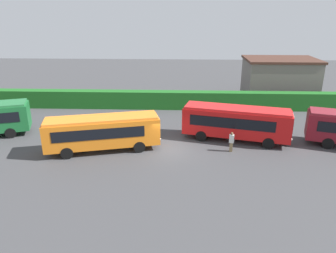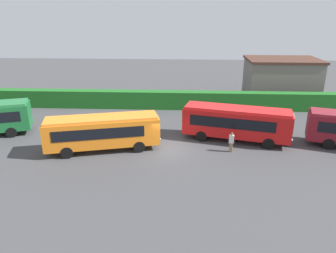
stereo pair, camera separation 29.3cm
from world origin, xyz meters
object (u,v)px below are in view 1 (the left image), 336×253
bus_orange (103,131)px  person_center (208,118)px  person_far (259,124)px  bus_red (236,122)px  person_right (231,141)px  person_left (128,129)px  traffic_cone (8,111)px

bus_orange → person_center: size_ratio=5.70×
person_far → bus_red: bearing=81.7°
person_right → person_far: 5.56m
person_right → person_far: (3.32, 4.46, 0.04)m
person_right → bus_orange: bearing=102.0°
person_left → person_far: size_ratio=0.99×
bus_orange → person_left: (1.71, 2.59, -0.79)m
person_left → traffic_cone: person_left is taller
traffic_cone → person_right: bearing=-21.1°
person_left → person_center: person_left is taller
bus_red → traffic_cone: 25.98m
person_far → person_center: bearing=25.2°
person_far → traffic_cone: 28.05m
person_left → person_right: person_left is taller
bus_orange → person_right: (10.91, 0.19, -0.82)m
bus_red → person_left: bearing=-165.1°
person_center → person_right: (1.54, -6.23, 0.03)m
person_far → traffic_cone: (-27.61, 4.93, -0.66)m
bus_orange → person_right: size_ratio=5.61×
person_far → person_right: bearing=98.5°
person_left → bus_orange: bearing=43.3°
person_left → person_center: size_ratio=1.06×
bus_red → person_far: (2.59, 1.92, -0.85)m
person_right → traffic_cone: bearing=79.9°
bus_red → person_far: 3.33m
bus_red → person_right: (-0.73, -2.54, -0.89)m
bus_red → person_far: bearing=50.6°
person_right → person_left: bearing=86.3°
bus_orange → bus_red: size_ratio=0.99×
bus_red → person_left: bus_red is taller
bus_red → traffic_cone: (-25.02, 6.85, -1.51)m
bus_orange → person_left: 3.20m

